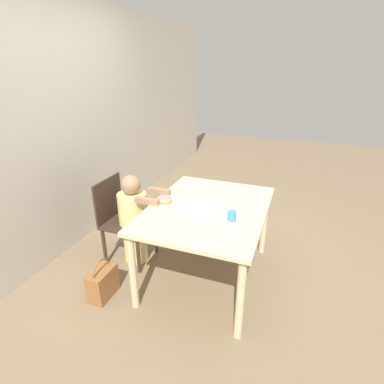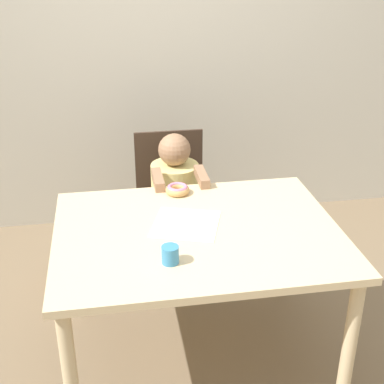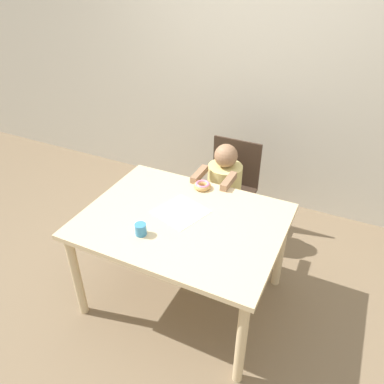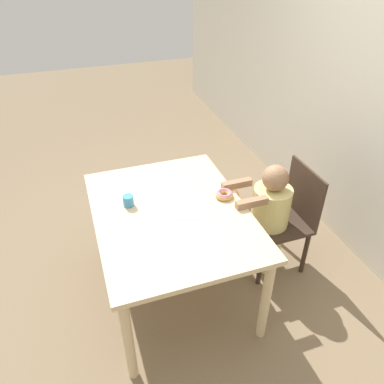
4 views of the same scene
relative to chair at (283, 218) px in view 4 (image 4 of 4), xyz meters
name	(u,v)px [view 4 (image 4 of 4)]	position (x,y,z in m)	size (l,w,h in m)	color
ground_plane	(174,286)	(0.00, -0.88, -0.44)	(12.00, 12.00, 0.00)	#7A664C
dining_table	(171,221)	(0.00, -0.88, 0.20)	(1.28, 0.98, 0.72)	beige
chair	(283,218)	(0.00, 0.00, 0.00)	(0.42, 0.45, 0.84)	#38281E
child_figure	(268,220)	(0.00, -0.13, 0.01)	(0.29, 0.48, 0.92)	#E0D17F
donut	(224,194)	(-0.03, -0.49, 0.31)	(0.12, 0.12, 0.04)	tan
napkin	(178,206)	(-0.04, -0.82, 0.29)	(0.37, 0.37, 0.00)	white
handbag	(234,209)	(-0.57, -0.13, -0.30)	(0.27, 0.15, 0.37)	brown
cup	(128,201)	(-0.15, -1.13, 0.32)	(0.07, 0.07, 0.08)	teal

